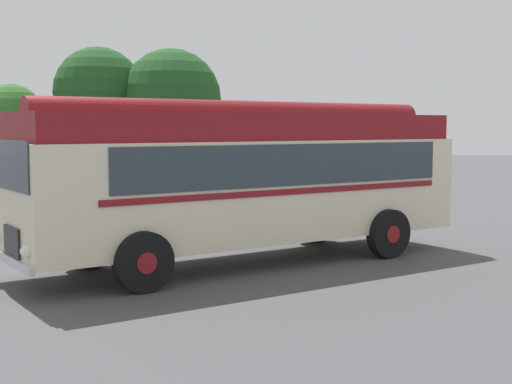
% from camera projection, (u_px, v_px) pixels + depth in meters
% --- Properties ---
extents(ground_plane, '(120.00, 120.00, 0.00)m').
position_uv_depth(ground_plane, '(203.00, 262.00, 15.50)').
color(ground_plane, '#474749').
extents(vintage_bus, '(9.30, 8.35, 3.49)m').
position_uv_depth(vintage_bus, '(248.00, 175.00, 15.29)').
color(vintage_bus, beige).
rests_on(vintage_bus, ground).
extents(car_near_left, '(2.06, 4.25, 1.66)m').
position_uv_depth(car_near_left, '(198.00, 181.00, 27.38)').
color(car_near_left, black).
rests_on(car_near_left, ground).
extents(car_mid_left, '(1.97, 4.21, 1.66)m').
position_uv_depth(car_mid_left, '(270.00, 180.00, 27.93)').
color(car_mid_left, navy).
rests_on(car_mid_left, ground).
extents(tree_far_left, '(3.04, 3.04, 5.01)m').
position_uv_depth(tree_far_left, '(12.00, 116.00, 34.53)').
color(tree_far_left, '#4C3823').
rests_on(tree_far_left, ground).
extents(tree_left_of_centre, '(4.27, 4.27, 6.72)m').
position_uv_depth(tree_left_of_centre, '(97.00, 92.00, 33.90)').
color(tree_left_of_centre, '#4C3823').
rests_on(tree_left_of_centre, ground).
extents(tree_centre, '(4.76, 4.76, 6.63)m').
position_uv_depth(tree_centre, '(173.00, 99.00, 33.90)').
color(tree_centre, '#4C3823').
rests_on(tree_centre, ground).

